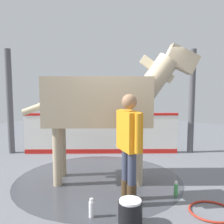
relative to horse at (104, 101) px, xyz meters
name	(u,v)px	position (x,y,z in m)	size (l,w,h in m)	color
ground_plane	(110,178)	(0.00, 0.18, -1.54)	(16.00, 16.00, 0.02)	slate
wet_patch	(99,180)	(-0.09, -0.07, -1.53)	(3.21, 3.21, 0.00)	#42444C
barrier_wall	(101,135)	(-1.23, 1.44, -1.03)	(3.26, 2.48, 1.07)	white
roof_post_near	(192,102)	(0.62, 2.94, -0.17)	(0.16, 0.16, 2.72)	#4C4C51
roof_post_far	(10,102)	(-3.18, 0.07, -0.17)	(0.16, 0.16, 2.72)	#4C4C51
horse	(104,101)	(0.00, 0.00, 0.00)	(2.74, 2.17, 2.57)	tan
handler	(129,141)	(0.89, -0.53, -0.54)	(0.59, 0.45, 1.71)	#47331E
wash_bucket	(130,213)	(1.26, -1.07, -1.36)	(0.32, 0.32, 0.35)	black
bottle_shampoo	(91,209)	(0.71, -1.21, -1.40)	(0.08, 0.08, 0.27)	white
bottle_spray	(176,189)	(1.39, 0.14, -1.41)	(0.07, 0.07, 0.25)	#4CA559
hose_coil	(212,211)	(2.03, -0.07, -1.51)	(0.66, 0.66, 0.03)	#B72D1E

